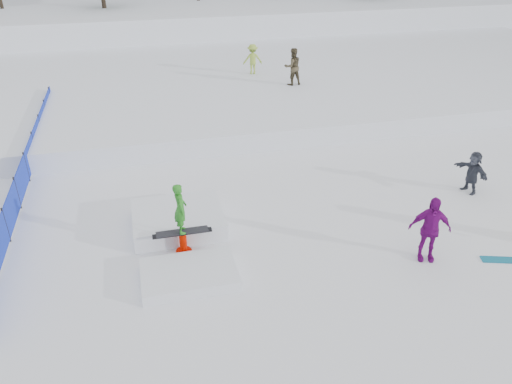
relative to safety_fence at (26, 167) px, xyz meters
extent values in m
plane|color=white|center=(6.50, -6.60, -0.55)|extent=(120.00, 120.00, 0.00)
cube|color=white|center=(6.50, 23.40, 0.65)|extent=(60.00, 14.00, 2.40)
cube|color=white|center=(6.50, 9.40, -0.15)|extent=(50.00, 18.00, 0.80)
cube|color=#172EB4|center=(0.00, 0.00, 0.00)|extent=(0.03, 16.00, 0.95)
cylinder|color=black|center=(0.00, -3.80, 0.00)|extent=(0.05, 0.05, 1.10)
cylinder|color=black|center=(0.00, -1.90, 0.00)|extent=(0.05, 0.05, 1.10)
cylinder|color=black|center=(0.00, 0.00, 0.00)|extent=(0.05, 0.05, 1.10)
cylinder|color=black|center=(0.00, 1.90, 0.00)|extent=(0.05, 0.05, 1.10)
cylinder|color=black|center=(0.00, 3.80, 0.00)|extent=(0.05, 0.05, 1.10)
cylinder|color=black|center=(0.00, 5.70, 0.00)|extent=(0.05, 0.05, 1.10)
cylinder|color=black|center=(0.00, 7.60, 0.00)|extent=(0.05, 0.05, 1.10)
imported|color=#473D29|center=(11.52, 6.17, 1.14)|extent=(0.94, 0.77, 1.78)
imported|color=#9ABB3E|center=(10.08, 8.54, 1.02)|extent=(1.04, 0.66, 1.53)
imported|color=#750B75|center=(11.00, -7.34, 0.39)|extent=(1.18, 0.79, 1.87)
imported|color=#333743|center=(14.41, -4.36, 0.17)|extent=(0.71, 1.40, 1.45)
cube|color=#10627F|center=(13.13, -8.00, -0.54)|extent=(1.42, 0.69, 0.03)
cube|color=white|center=(4.73, -4.21, -0.28)|extent=(2.60, 2.20, 0.54)
cube|color=white|center=(4.73, -6.71, -0.40)|extent=(2.40, 1.60, 0.30)
cylinder|color=red|center=(4.73, -5.51, -0.52)|extent=(0.44, 0.44, 0.06)
cylinder|color=red|center=(4.73, -5.51, -0.25)|extent=(0.20, 0.20, 0.60)
cube|color=black|center=(4.73, -5.51, 0.08)|extent=(1.60, 0.16, 0.06)
cube|color=black|center=(4.73, -5.51, 0.12)|extent=(1.40, 0.28, 0.03)
imported|color=#247F1D|center=(4.73, -5.51, 0.85)|extent=(0.34, 0.52, 1.42)
camera|label=1|loc=(3.95, -16.86, 7.55)|focal=35.00mm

